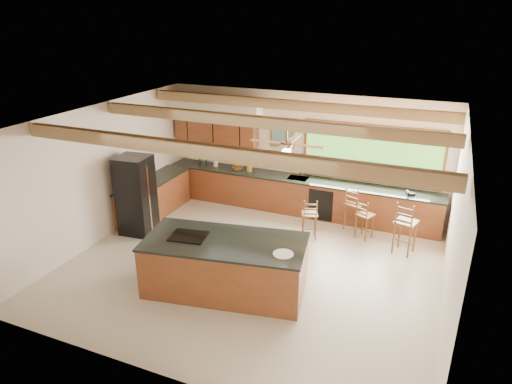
% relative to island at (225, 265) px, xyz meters
% --- Properties ---
extents(ground, '(7.20, 7.20, 0.00)m').
position_rel_island_xyz_m(ground, '(0.12, 0.95, -0.51)').
color(ground, '#BFB69E').
rests_on(ground, ground).
extents(room_shell, '(7.27, 6.54, 3.02)m').
position_rel_island_xyz_m(room_shell, '(-0.05, 1.60, 1.71)').
color(room_shell, silver).
rests_on(room_shell, ground).
extents(counter_run, '(7.12, 3.10, 1.26)m').
position_rel_island_xyz_m(counter_run, '(-0.70, 3.47, -0.04)').
color(counter_run, brown).
rests_on(counter_run, ground).
extents(island, '(3.10, 1.85, 1.03)m').
position_rel_island_xyz_m(island, '(0.00, 0.00, 0.00)').
color(island, brown).
rests_on(island, ground).
extents(refrigerator, '(0.78, 0.76, 1.83)m').
position_rel_island_xyz_m(refrigerator, '(-2.93, 1.35, 0.41)').
color(refrigerator, black).
rests_on(refrigerator, ground).
extents(bar_stool_a, '(0.50, 0.50, 1.08)m').
position_rel_island_xyz_m(bar_stool_a, '(1.67, 3.34, 0.13)').
color(bar_stool_a, brown).
rests_on(bar_stool_a, ground).
extents(bar_stool_b, '(0.45, 0.45, 0.97)m').
position_rel_island_xyz_m(bar_stool_b, '(0.82, 2.55, 0.07)').
color(bar_stool_b, brown).
rests_on(bar_stool_b, ground).
extents(bar_stool_c, '(0.52, 0.52, 1.19)m').
position_rel_island_xyz_m(bar_stool_c, '(2.88, 2.65, 0.19)').
color(bar_stool_c, brown).
rests_on(bar_stool_c, ground).
extents(bar_stool_d, '(0.45, 0.45, 0.95)m').
position_rel_island_xyz_m(bar_stool_d, '(1.97, 3.01, 0.05)').
color(bar_stool_d, brown).
rests_on(bar_stool_d, ground).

